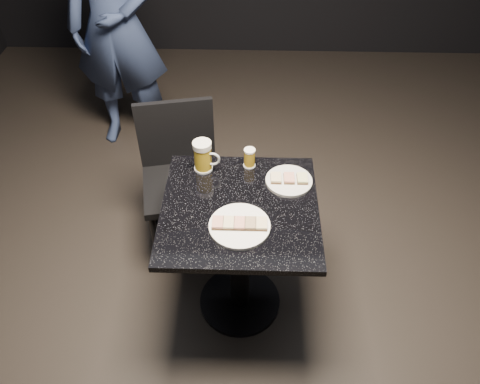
{
  "coord_description": "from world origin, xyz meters",
  "views": [
    {
      "loc": [
        0.05,
        -1.46,
        2.22
      ],
      "look_at": [
        0.0,
        0.02,
        0.82
      ],
      "focal_mm": 35.0,
      "sensor_mm": 36.0,
      "label": 1
    }
  ],
  "objects_px": {
    "table": "(240,242)",
    "chair": "(180,171)",
    "beer_mug": "(203,156)",
    "beer_tumbler": "(250,158)",
    "plate_small": "(289,181)",
    "patron": "(116,25)",
    "plate_large": "(240,226)"
  },
  "relations": [
    {
      "from": "chair",
      "to": "plate_large",
      "type": "bearing_deg",
      "value": -61.03
    },
    {
      "from": "table",
      "to": "beer_tumbler",
      "type": "distance_m",
      "value": 0.41
    },
    {
      "from": "patron",
      "to": "table",
      "type": "xyz_separation_m",
      "value": [
        0.87,
        -1.52,
        -0.39
      ]
    },
    {
      "from": "beer_tumbler",
      "to": "plate_large",
      "type": "bearing_deg",
      "value": -94.97
    },
    {
      "from": "patron",
      "to": "beer_tumbler",
      "type": "distance_m",
      "value": 1.53
    },
    {
      "from": "patron",
      "to": "table",
      "type": "relative_size",
      "value": 2.41
    },
    {
      "from": "plate_large",
      "to": "chair",
      "type": "xyz_separation_m",
      "value": [
        -0.35,
        0.64,
        -0.26
      ]
    },
    {
      "from": "patron",
      "to": "plate_small",
      "type": "bearing_deg",
      "value": -48.26
    },
    {
      "from": "plate_large",
      "to": "table",
      "type": "xyz_separation_m",
      "value": [
        -0.0,
        0.12,
        -0.25
      ]
    },
    {
      "from": "plate_large",
      "to": "plate_small",
      "type": "height_order",
      "value": "same"
    },
    {
      "from": "plate_small",
      "to": "patron",
      "type": "height_order",
      "value": "patron"
    },
    {
      "from": "plate_small",
      "to": "beer_mug",
      "type": "xyz_separation_m",
      "value": [
        -0.41,
        0.08,
        0.07
      ]
    },
    {
      "from": "plate_large",
      "to": "chair",
      "type": "relative_size",
      "value": 0.3
    },
    {
      "from": "table",
      "to": "beer_mug",
      "type": "height_order",
      "value": "beer_mug"
    },
    {
      "from": "table",
      "to": "chair",
      "type": "relative_size",
      "value": 0.85
    },
    {
      "from": "beer_tumbler",
      "to": "chair",
      "type": "distance_m",
      "value": 0.54
    },
    {
      "from": "beer_mug",
      "to": "chair",
      "type": "distance_m",
      "value": 0.45
    },
    {
      "from": "plate_small",
      "to": "beer_mug",
      "type": "distance_m",
      "value": 0.42
    },
    {
      "from": "plate_large",
      "to": "beer_tumbler",
      "type": "distance_m",
      "value": 0.41
    },
    {
      "from": "plate_large",
      "to": "beer_mug",
      "type": "distance_m",
      "value": 0.42
    },
    {
      "from": "plate_large",
      "to": "plate_small",
      "type": "distance_m",
      "value": 0.37
    },
    {
      "from": "patron",
      "to": "table",
      "type": "distance_m",
      "value": 1.79
    },
    {
      "from": "beer_mug",
      "to": "chair",
      "type": "bearing_deg",
      "value": 122.86
    },
    {
      "from": "plate_large",
      "to": "plate_small",
      "type": "xyz_separation_m",
      "value": [
        0.22,
        0.29,
        0.0
      ]
    },
    {
      "from": "plate_large",
      "to": "chair",
      "type": "height_order",
      "value": "chair"
    },
    {
      "from": "plate_large",
      "to": "patron",
      "type": "xyz_separation_m",
      "value": [
        -0.87,
        1.64,
        0.15
      ]
    },
    {
      "from": "beer_mug",
      "to": "plate_small",
      "type": "bearing_deg",
      "value": -11.52
    },
    {
      "from": "patron",
      "to": "table",
      "type": "height_order",
      "value": "patron"
    },
    {
      "from": "table",
      "to": "beer_tumbler",
      "type": "bearing_deg",
      "value": 82.41
    },
    {
      "from": "beer_tumbler",
      "to": "chair",
      "type": "xyz_separation_m",
      "value": [
        -0.39,
        0.23,
        -0.3
      ]
    },
    {
      "from": "plate_large",
      "to": "chair",
      "type": "distance_m",
      "value": 0.78
    },
    {
      "from": "beer_mug",
      "to": "beer_tumbler",
      "type": "xyz_separation_m",
      "value": [
        0.22,
        0.03,
        -0.03
      ]
    }
  ]
}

